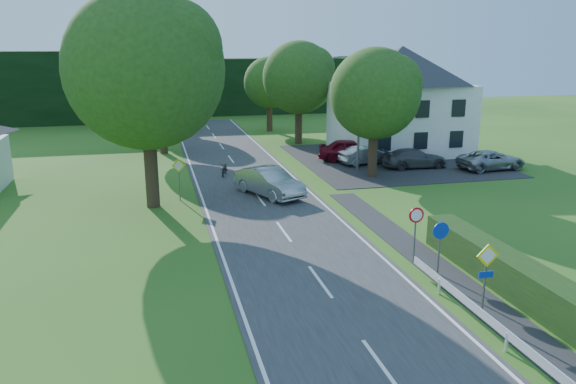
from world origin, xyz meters
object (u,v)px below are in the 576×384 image
object	(u,v)px
parked_car_silver_a	(367,155)
moving_car	(269,182)
streetlight	(357,108)
parked_car_silver_b	(492,160)
parked_car_red	(352,150)
motorcycle	(225,169)
parked_car_grey	(415,158)
parasol	(382,144)

from	to	relation	value
parked_car_silver_a	moving_car	bearing A→B (deg)	119.82
streetlight	parked_car_silver_b	world-z (taller)	streetlight
streetlight	parked_car_silver_b	bearing A→B (deg)	-11.85
moving_car	parked_car_silver_b	distance (m)	17.25
parked_car_red	parked_car_silver_b	xyz separation A→B (m)	(8.75, -5.00, -0.18)
moving_car	parked_car_red	bearing A→B (deg)	20.96
parked_car_red	motorcycle	bearing A→B (deg)	127.09
streetlight	parked_car_grey	world-z (taller)	streetlight
parked_car_grey	parasol	bearing A→B (deg)	5.21
parked_car_red	parked_car_grey	xyz separation A→B (m)	(3.68, -3.13, -0.17)
motorcycle	parasol	bearing A→B (deg)	34.66
motorcycle	parked_car_red	distance (m)	10.34
parked_car_silver_a	streetlight	bearing A→B (deg)	131.25
parked_car_red	parasol	bearing A→B (deg)	-35.07
moving_car	parked_car_grey	distance (m)	12.95
parked_car_grey	parked_car_silver_b	distance (m)	5.40
parked_car_grey	parked_car_silver_b	world-z (taller)	parked_car_grey
moving_car	motorcycle	bearing A→B (deg)	82.79
motorcycle	streetlight	bearing A→B (deg)	12.72
parked_car_silver_a	parasol	distance (m)	4.03
motorcycle	parked_car_silver_a	xyz separation A→B (m)	(10.80, 1.29, 0.23)
streetlight	moving_car	bearing A→B (deg)	-144.00
motorcycle	parked_car_grey	bearing A→B (deg)	13.34
parked_car_red	parasol	xyz separation A→B (m)	(3.28, 2.00, 0.00)
moving_car	parked_car_silver_a	distance (m)	11.49
parked_car_silver_b	parasol	bearing A→B (deg)	33.31
parked_car_red	parked_car_silver_a	size ratio (longest dim) A/B	1.21
motorcycle	parked_car_grey	xyz separation A→B (m)	(13.73, -0.71, 0.23)
streetlight	parked_car_grey	bearing A→B (deg)	-1.68
parked_car_red	parked_car_silver_b	size ratio (longest dim) A/B	1.03
parked_car_red	parasol	world-z (taller)	parasol
streetlight	moving_car	distance (m)	9.81
parked_car_silver_a	parked_car_grey	xyz separation A→B (m)	(2.92, -1.99, 0.00)
motorcycle	parked_car_grey	distance (m)	13.75
parked_car_red	moving_car	bearing A→B (deg)	159.23
parked_car_red	parasol	distance (m)	3.84
moving_car	parked_car_red	world-z (taller)	parked_car_red
parked_car_silver_a	parasol	xyz separation A→B (m)	(2.52, 3.14, 0.17)
moving_car	parked_car_silver_a	size ratio (longest dim) A/B	1.21
moving_car	parked_car_silver_b	size ratio (longest dim) A/B	1.03
moving_car	parked_car_red	distance (m)	11.69
moving_car	parasol	bearing A→B (deg)	17.44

